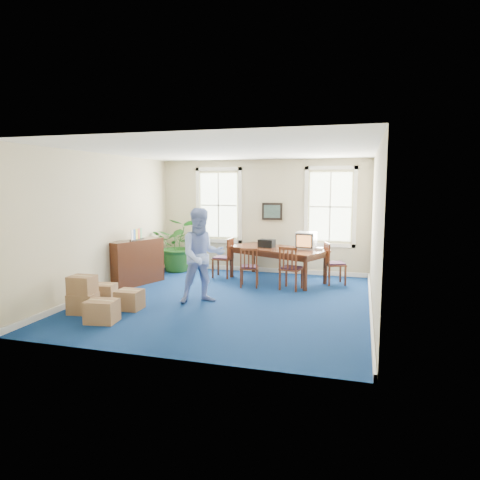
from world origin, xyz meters
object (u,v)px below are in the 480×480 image
(crt_tv, at_px, (306,240))
(cardboard_boxes, at_px, (94,293))
(conference_table, at_px, (277,264))
(man, at_px, (202,256))
(potted_plant, at_px, (179,245))
(chair_near_left, at_px, (249,267))
(credenza, at_px, (137,262))

(crt_tv, relative_size, cardboard_boxes, 0.38)
(conference_table, relative_size, man, 1.26)
(crt_tv, bearing_deg, cardboard_boxes, -126.57)
(potted_plant, bearing_deg, crt_tv, -5.93)
(crt_tv, xyz_separation_m, cardboard_boxes, (-3.63, -3.85, -0.69))
(chair_near_left, distance_m, potted_plant, 2.79)
(crt_tv, xyz_separation_m, man, (-1.86, -2.57, -0.07))
(chair_near_left, distance_m, man, 1.83)
(conference_table, distance_m, potted_plant, 3.02)
(man, relative_size, credenza, 1.36)
(chair_near_left, relative_size, cardboard_boxes, 0.72)
(conference_table, height_order, crt_tv, crt_tv)
(conference_table, distance_m, man, 2.81)
(crt_tv, height_order, credenza, crt_tv)
(conference_table, height_order, chair_near_left, chair_near_left)
(conference_table, relative_size, potted_plant, 1.64)
(potted_plant, distance_m, cardboard_boxes, 4.26)
(chair_near_left, height_order, credenza, credenza)
(crt_tv, xyz_separation_m, chair_near_left, (-1.26, -0.92, -0.59))
(chair_near_left, distance_m, credenza, 2.84)
(crt_tv, bearing_deg, potted_plant, -179.23)
(conference_table, height_order, man, man)
(conference_table, distance_m, chair_near_left, 1.01)
(crt_tv, relative_size, chair_near_left, 0.53)
(cardboard_boxes, bearing_deg, man, 35.90)
(chair_near_left, xyz_separation_m, man, (-0.60, -1.66, 0.51))
(credenza, xyz_separation_m, potted_plant, (0.34, 1.84, 0.19))
(credenza, distance_m, cardboard_boxes, 2.44)
(crt_tv, distance_m, cardboard_boxes, 5.33)
(man, bearing_deg, credenza, 120.17)
(man, height_order, credenza, man)
(conference_table, bearing_deg, potted_plant, -163.98)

